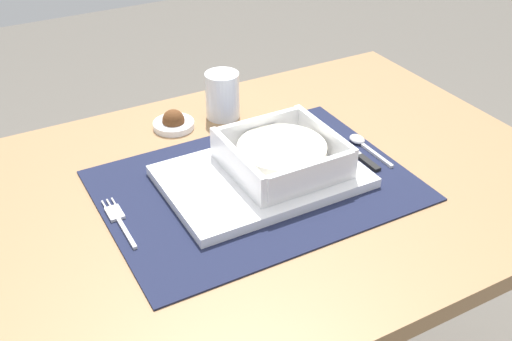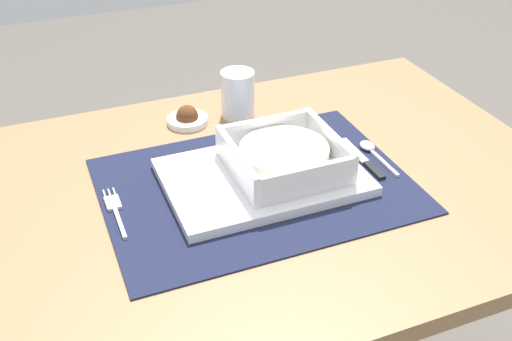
{
  "view_description": "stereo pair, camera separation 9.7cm",
  "coord_description": "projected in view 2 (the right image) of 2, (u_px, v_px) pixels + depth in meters",
  "views": [
    {
      "loc": [
        -0.42,
        -0.71,
        1.26
      ],
      "look_at": [
        -0.03,
        -0.01,
        0.73
      ],
      "focal_mm": 43.19,
      "sensor_mm": 36.0,
      "label": 1
    },
    {
      "loc": [
        -0.33,
        -0.75,
        1.26
      ],
      "look_at": [
        -0.03,
        -0.01,
        0.73
      ],
      "focal_mm": 43.19,
      "sensor_mm": 36.0,
      "label": 2
    }
  ],
  "objects": [
    {
      "name": "butter_knife",
      "position": [
        364.0,
        160.0,
        1.04
      ],
      "size": [
        0.01,
        0.13,
        0.01
      ],
      "rotation": [
        0.0,
        0.0,
        -0.08
      ],
      "color": "black",
      "rests_on": "placemat"
    },
    {
      "name": "porridge_bowl",
      "position": [
        285.0,
        158.0,
        0.98
      ],
      "size": [
        0.17,
        0.17,
        0.05
      ],
      "color": "white",
      "rests_on": "serving_plate"
    },
    {
      "name": "spoon",
      "position": [
        371.0,
        149.0,
        1.06
      ],
      "size": [
        0.02,
        0.11,
        0.01
      ],
      "rotation": [
        0.0,
        0.0,
        0.03
      ],
      "color": "silver",
      "rests_on": "placemat"
    },
    {
      "name": "placemat",
      "position": [
        256.0,
        185.0,
        0.98
      ],
      "size": [
        0.48,
        0.35,
        0.0
      ],
      "primitive_type": "cube",
      "color": "#191E38",
      "rests_on": "dining_table"
    },
    {
      "name": "drinking_glass",
      "position": [
        238.0,
        96.0,
        1.16
      ],
      "size": [
        0.06,
        0.06,
        0.09
      ],
      "color": "white",
      "rests_on": "dining_table"
    },
    {
      "name": "condiment_saucer",
      "position": [
        187.0,
        118.0,
        1.15
      ],
      "size": [
        0.08,
        0.08,
        0.04
      ],
      "color": "white",
      "rests_on": "dining_table"
    },
    {
      "name": "dining_table",
      "position": [
        270.0,
        230.0,
        1.05
      ],
      "size": [
        0.96,
        0.7,
        0.7
      ],
      "color": "#936D47",
      "rests_on": "ground"
    },
    {
      "name": "serving_plate",
      "position": [
        263.0,
        178.0,
        0.98
      ],
      "size": [
        0.31,
        0.21,
        0.02
      ],
      "primitive_type": "cube",
      "color": "white",
      "rests_on": "placemat"
    },
    {
      "name": "fork",
      "position": [
        115.0,
        209.0,
        0.92
      ],
      "size": [
        0.02,
        0.13,
        0.0
      ],
      "rotation": [
        0.0,
        0.0,
        0.01
      ],
      "color": "silver",
      "rests_on": "placemat"
    }
  ]
}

